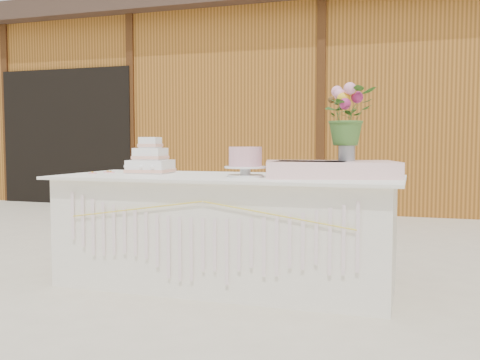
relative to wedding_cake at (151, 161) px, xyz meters
name	(u,v)px	position (x,y,z in m)	size (l,w,h in m)	color
ground	(227,284)	(0.66, -0.12, -0.86)	(80.00, 80.00, 0.00)	beige
barn	(339,104)	(0.65, 5.87, 0.81)	(12.60, 4.60, 3.30)	#AA6723
cake_table	(227,230)	(0.66, -0.13, -0.48)	(2.40, 1.00, 0.77)	white
wedding_cake	(151,161)	(0.00, 0.00, 0.00)	(0.33, 0.33, 0.27)	white
pink_cake_stand	(245,160)	(0.82, -0.22, 0.02)	(0.28, 0.28, 0.20)	white
satin_runner	(330,169)	(1.37, -0.07, -0.04)	(0.86, 0.50, 0.11)	#FFCFCD
flower_vase	(347,150)	(1.47, -0.01, 0.09)	(0.11, 0.11, 0.15)	#A4A4A8
bouquet	(347,109)	(1.47, -0.01, 0.36)	(0.35, 0.30, 0.39)	#43712D
loose_flowers	(107,172)	(-0.34, -0.07, -0.08)	(0.13, 0.31, 0.02)	pink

